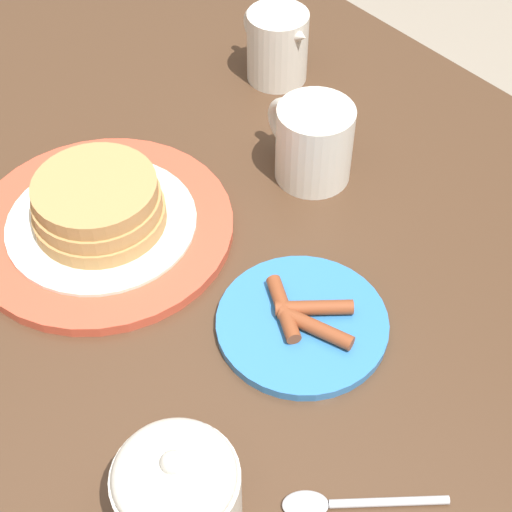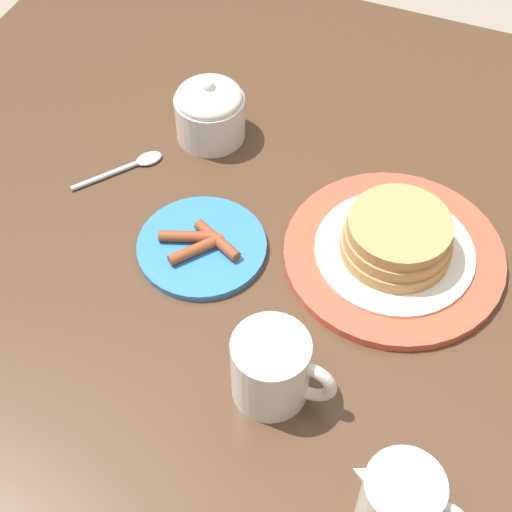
% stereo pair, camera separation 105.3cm
% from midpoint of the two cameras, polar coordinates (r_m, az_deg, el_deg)
% --- Properties ---
extents(ground_plane, '(8.00, 8.00, 0.00)m').
position_cam_midpoint_polar(ground_plane, '(1.42, 14.22, -34.05)').
color(ground_plane, gray).
extents(dining_table, '(1.46, 1.02, 0.72)m').
position_cam_midpoint_polar(dining_table, '(0.83, 23.81, -29.77)').
color(dining_table, '#4C3321').
rests_on(dining_table, ground_plane).
extents(pancake_plate, '(0.27, 0.27, 0.07)m').
position_cam_midpoint_polar(pancake_plate, '(0.71, 26.86, -27.82)').
color(pancake_plate, '#DB5138').
rests_on(pancake_plate, dining_table).
extents(side_plate_bacon, '(0.16, 0.16, 0.02)m').
position_cam_midpoint_polar(side_plate_bacon, '(0.67, 4.91, -29.62)').
color(side_plate_bacon, '#337AC6').
rests_on(side_plate_bacon, dining_table).
extents(coffee_mug, '(0.11, 0.08, 0.09)m').
position_cam_midpoint_polar(coffee_mug, '(0.65, 17.34, -45.57)').
color(coffee_mug, silver).
rests_on(coffee_mug, dining_table).
extents(creamer_pitcher, '(0.12, 0.07, 0.10)m').
position_cam_midpoint_polar(creamer_pitcher, '(0.71, 36.02, -53.49)').
color(creamer_pitcher, silver).
rests_on(creamer_pitcher, dining_table).
extents(sugar_bowl, '(0.10, 0.10, 0.10)m').
position_cam_midpoint_polar(sugar_bowl, '(0.70, 4.54, -12.18)').
color(sugar_bowl, silver).
rests_on(sugar_bowl, dining_table).
extents(spoon, '(0.09, 0.11, 0.01)m').
position_cam_midpoint_polar(spoon, '(0.71, -4.25, -18.21)').
color(spoon, silver).
rests_on(spoon, dining_table).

